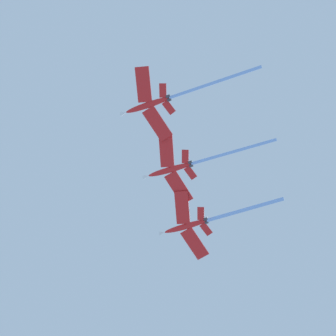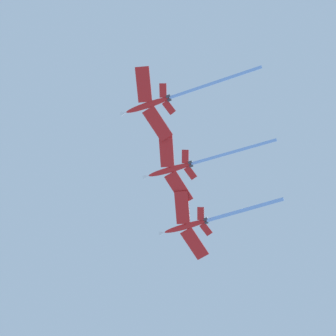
# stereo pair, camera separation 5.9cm
# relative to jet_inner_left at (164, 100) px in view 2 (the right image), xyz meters

# --- Properties ---
(jet_inner_left) EXTENTS (20.86, 35.16, 7.08)m
(jet_inner_left) POSITION_rel_jet_inner_left_xyz_m (0.00, 0.00, 0.00)
(jet_inner_left) COLOR red
(jet_centre) EXTENTS (19.72, 34.09, 6.73)m
(jet_centre) POSITION_rel_jet_inner_left_xyz_m (17.11, -6.04, 0.79)
(jet_centre) COLOR red
(jet_inner_right) EXTENTS (19.54, 32.31, 6.35)m
(jet_inner_right) POSITION_rel_jet_inner_left_xyz_m (31.98, -11.73, 0.36)
(jet_inner_right) COLOR red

